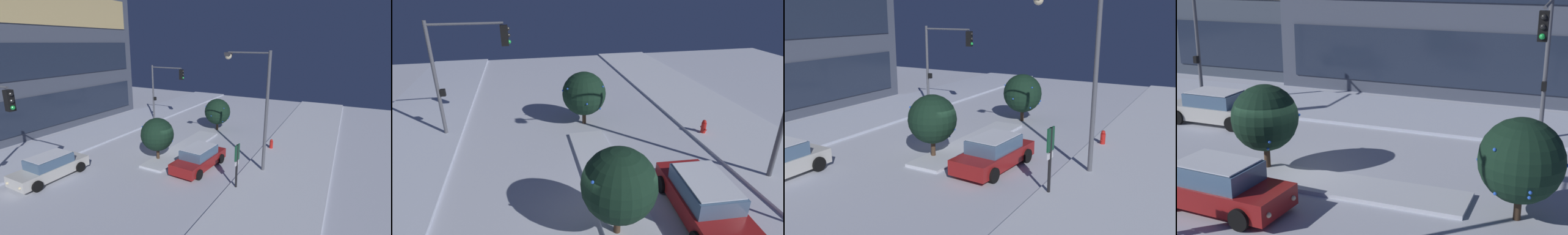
{
  "view_description": "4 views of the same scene",
  "coord_description": "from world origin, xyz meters",
  "views": [
    {
      "loc": [
        -16.05,
        -11.46,
        8.24
      ],
      "look_at": [
        3.67,
        -0.82,
        2.31
      ],
      "focal_mm": 26.07,
      "sensor_mm": 36.0,
      "label": 1
    },
    {
      "loc": [
        -7.92,
        2.52,
        7.55
      ],
      "look_at": [
        3.71,
        0.01,
        2.36
      ],
      "focal_mm": 28.44,
      "sensor_mm": 36.0,
      "label": 2
    },
    {
      "loc": [
        -16.41,
        -11.77,
        6.93
      ],
      "look_at": [
        1.79,
        -1.31,
        1.68
      ],
      "focal_mm": 39.04,
      "sensor_mm": 36.0,
      "label": 3
    },
    {
      "loc": [
        9.5,
        -15.49,
        7.17
      ],
      "look_at": [
        4.03,
        -1.43,
        2.82
      ],
      "focal_mm": 49.45,
      "sensor_mm": 36.0,
      "label": 4
    }
  ],
  "objects": [
    {
      "name": "decorated_tree_left_of_median",
      "position": [
        -0.55,
        -0.03,
        1.95
      ],
      "size": [
        2.35,
        2.35,
        3.13
      ],
      "color": "#473323",
      "rests_on": "ground"
    },
    {
      "name": "median_strip",
      "position": [
        2.31,
        -0.51,
        0.07
      ],
      "size": [
        9.0,
        1.8,
        0.14
      ],
      "primitive_type": "cube",
      "color": "silver",
      "rests_on": "ground"
    },
    {
      "name": "car_near",
      "position": [
        -0.27,
        -3.22,
        0.71
      ],
      "size": [
        4.69,
        2.27,
        1.49
      ],
      "rotation": [
        0.0,
        0.0,
        -0.07
      ],
      "color": "maroon",
      "rests_on": "ground"
    },
    {
      "name": "traffic_light_corner_far_right",
      "position": [
        8.27,
        5.33,
        4.06
      ],
      "size": [
        0.32,
        3.94,
        5.94
      ],
      "rotation": [
        0.0,
        0.0,
        -1.57
      ],
      "color": "#565960",
      "rests_on": "ground"
    },
    {
      "name": "curb_strip_far",
      "position": [
        0.0,
        8.62,
        0.07
      ],
      "size": [
        52.0,
        5.2,
        0.14
      ],
      "primitive_type": "cube",
      "color": "silver",
      "rests_on": "ground"
    },
    {
      "name": "fire_hydrant",
      "position": [
        5.41,
        -6.7,
        0.42
      ],
      "size": [
        0.48,
        0.26,
        0.87
      ],
      "color": "red",
      "rests_on": "ground"
    },
    {
      "name": "ground",
      "position": [
        0.0,
        0.0,
        0.0
      ],
      "size": [
        52.0,
        52.0,
        0.0
      ],
      "primitive_type": "plane",
      "color": "silver"
    },
    {
      "name": "street_lamp_arched",
      "position": [
        1.19,
        -6.4,
        5.07
      ],
      "size": [
        0.56,
        3.01,
        7.78
      ],
      "rotation": [
        0.0,
        0.0,
        1.53
      ],
      "color": "#565960",
      "rests_on": "ground"
    },
    {
      "name": "parking_info_sign",
      "position": [
        -1.85,
        -6.46,
        1.75
      ],
      "size": [
        0.55,
        0.12,
        2.73
      ],
      "rotation": [
        0.0,
        0.0,
        1.5
      ],
      "color": "black",
      "rests_on": "ground"
    },
    {
      "name": "decorated_tree_median",
      "position": [
        8.26,
        -0.75,
        1.82
      ],
      "size": [
        2.57,
        2.49,
        3.05
      ],
      "color": "#473323",
      "rests_on": "ground"
    },
    {
      "name": "curb_strip_near",
      "position": [
        0.0,
        -8.62,
        0.07
      ],
      "size": [
        52.0,
        5.2,
        0.14
      ],
      "primitive_type": "cube",
      "color": "silver",
      "rests_on": "ground"
    },
    {
      "name": "car_far",
      "position": [
        -6.0,
        4.29,
        0.71
      ],
      "size": [
        4.61,
        2.03,
        1.49
      ],
      "rotation": [
        0.0,
        0.0,
        3.14
      ],
      "color": "silver",
      "rests_on": "ground"
    }
  ]
}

